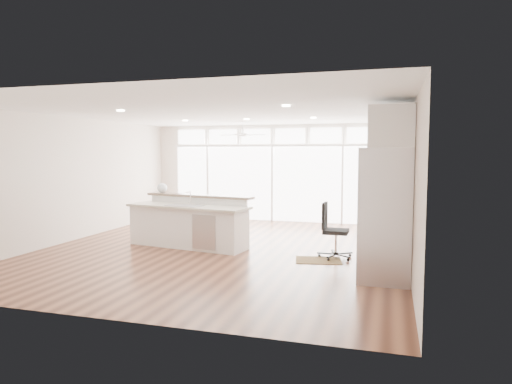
% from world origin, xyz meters
% --- Properties ---
extents(floor, '(7.00, 8.00, 0.02)m').
position_xyz_m(floor, '(0.00, 0.00, -0.01)').
color(floor, '#462315').
rests_on(floor, ground).
extents(ceiling, '(7.00, 8.00, 0.02)m').
position_xyz_m(ceiling, '(0.00, 0.00, 2.70)').
color(ceiling, white).
rests_on(ceiling, wall_back).
extents(wall_back, '(7.00, 0.04, 2.70)m').
position_xyz_m(wall_back, '(0.00, 4.00, 1.35)').
color(wall_back, beige).
rests_on(wall_back, floor).
extents(wall_front, '(7.00, 0.04, 2.70)m').
position_xyz_m(wall_front, '(0.00, -4.00, 1.35)').
color(wall_front, beige).
rests_on(wall_front, floor).
extents(wall_left, '(0.04, 8.00, 2.70)m').
position_xyz_m(wall_left, '(-3.50, 0.00, 1.35)').
color(wall_left, beige).
rests_on(wall_left, floor).
extents(wall_right, '(0.04, 8.00, 2.70)m').
position_xyz_m(wall_right, '(3.50, 0.00, 1.35)').
color(wall_right, beige).
rests_on(wall_right, floor).
extents(glass_wall, '(5.80, 0.06, 2.08)m').
position_xyz_m(glass_wall, '(0.00, 3.94, 1.05)').
color(glass_wall, white).
rests_on(glass_wall, wall_back).
extents(transom_row, '(5.90, 0.06, 0.40)m').
position_xyz_m(transom_row, '(0.00, 3.94, 2.38)').
color(transom_row, white).
rests_on(transom_row, wall_back).
extents(desk_window, '(0.04, 0.85, 0.85)m').
position_xyz_m(desk_window, '(3.46, 0.30, 1.55)').
color(desk_window, white).
rests_on(desk_window, wall_right).
extents(ceiling_fan, '(1.16, 1.16, 0.32)m').
position_xyz_m(ceiling_fan, '(-0.50, 2.80, 2.48)').
color(ceiling_fan, silver).
rests_on(ceiling_fan, ceiling).
extents(recessed_lights, '(3.40, 3.00, 0.02)m').
position_xyz_m(recessed_lights, '(0.00, 0.20, 2.68)').
color(recessed_lights, white).
rests_on(recessed_lights, ceiling).
extents(oven_cabinet, '(0.64, 1.20, 2.50)m').
position_xyz_m(oven_cabinet, '(3.17, 1.80, 1.25)').
color(oven_cabinet, white).
rests_on(oven_cabinet, floor).
extents(desk_nook, '(0.72, 1.30, 0.76)m').
position_xyz_m(desk_nook, '(3.13, 0.30, 0.38)').
color(desk_nook, white).
rests_on(desk_nook, floor).
extents(upper_cabinets, '(0.64, 1.30, 0.64)m').
position_xyz_m(upper_cabinets, '(3.17, 0.30, 2.35)').
color(upper_cabinets, white).
rests_on(upper_cabinets, wall_right).
extents(refrigerator, '(0.76, 0.90, 2.00)m').
position_xyz_m(refrigerator, '(3.11, -1.35, 1.00)').
color(refrigerator, silver).
rests_on(refrigerator, floor).
extents(fridge_cabinet, '(0.64, 0.90, 0.60)m').
position_xyz_m(fridge_cabinet, '(3.17, -1.35, 2.30)').
color(fridge_cabinet, white).
rests_on(fridge_cabinet, wall_right).
extents(framed_photos, '(0.06, 0.22, 0.80)m').
position_xyz_m(framed_photos, '(3.46, 0.92, 1.40)').
color(framed_photos, black).
rests_on(framed_photos, wall_right).
extents(kitchen_island, '(2.74, 1.41, 1.04)m').
position_xyz_m(kitchen_island, '(-0.78, 0.03, 0.52)').
color(kitchen_island, white).
rests_on(kitchen_island, floor).
extents(rug, '(0.90, 0.73, 0.01)m').
position_xyz_m(rug, '(1.98, -0.42, 0.01)').
color(rug, '#3A2712').
rests_on(rug, floor).
extents(office_chair, '(0.53, 0.49, 1.01)m').
position_xyz_m(office_chair, '(2.25, -0.14, 0.50)').
color(office_chair, black).
rests_on(office_chair, floor).
extents(fishbowl, '(0.26, 0.26, 0.22)m').
position_xyz_m(fishbowl, '(-1.65, 0.58, 1.15)').
color(fishbowl, silver).
rests_on(fishbowl, kitchen_island).
extents(monitor, '(0.14, 0.46, 0.38)m').
position_xyz_m(monitor, '(3.05, 0.30, 0.95)').
color(monitor, black).
rests_on(monitor, desk_nook).
extents(keyboard, '(0.11, 0.29, 0.01)m').
position_xyz_m(keyboard, '(2.88, 0.30, 0.77)').
color(keyboard, white).
rests_on(keyboard, desk_nook).
extents(potted_plant, '(0.31, 0.34, 0.25)m').
position_xyz_m(potted_plant, '(3.17, 1.80, 2.62)').
color(potted_plant, '#325B27').
rests_on(potted_plant, oven_cabinet).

